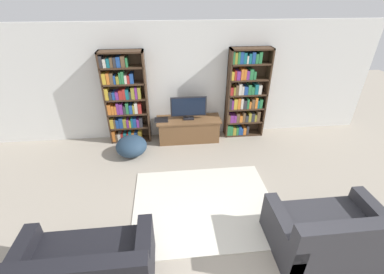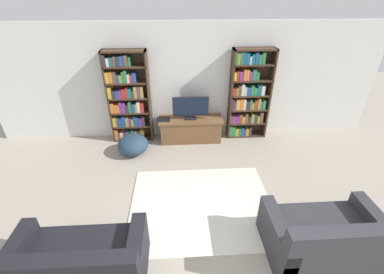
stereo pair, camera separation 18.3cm
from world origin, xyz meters
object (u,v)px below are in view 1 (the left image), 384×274
Objects in this scene: television at (189,107)px; couch_left_sectional at (86,270)px; bookshelf_left at (125,100)px; laptop at (161,120)px; tv_stand at (189,129)px; bookshelf_right at (245,95)px; couch_right_sofa at (330,235)px; beanbag_ottoman at (131,146)px.

couch_left_sectional is at bearing -114.57° from television.
bookshelf_left is at bearing 87.80° from couch_left_sectional.
television reaches higher than laptop.
laptop is (-0.63, -0.02, 0.29)m from tv_stand.
television is (1.40, -0.15, -0.17)m from bookshelf_left.
television is at bearing 1.17° from laptop.
bookshelf_left is 1.00× the size of bookshelf_right.
couch_right_sofa is 2.31× the size of beanbag_ottoman.
bookshelf_left is 1.36× the size of couch_right_sofa.
bookshelf_left is 3.15× the size of beanbag_ottoman.
couch_right_sofa is at bearing 3.10° from couch_left_sectional.
couch_left_sectional is 3.16m from couch_right_sofa.
bookshelf_left is 1.41× the size of tv_stand.
couch_left_sectional is 2.39× the size of beanbag_ottoman.
laptop is (0.77, -0.16, -0.45)m from bookshelf_left.
laptop is at bearing 37.17° from beanbag_ottoman.
couch_left_sectional is (-0.13, -3.51, -0.71)m from bookshelf_left.
couch_right_sofa is at bearing -42.57° from beanbag_ottoman.
beanbag_ottoman is (-0.66, -0.50, -0.35)m from laptop.
bookshelf_left is 1.42m from television.
tv_stand reaches higher than beanbag_ottoman.
bookshelf_right reaches higher than beanbag_ottoman.
bookshelf_left is 1.04m from beanbag_ottoman.
tv_stand is 3.58m from couch_right_sofa.
bookshelf_right is 2.81m from beanbag_ottoman.
tv_stand is 3.69m from couch_left_sectional.
television is at bearing -90.00° from tv_stand.
television is 3.61m from couch_right_sofa.
bookshelf_right reaches higher than television.
television reaches higher than beanbag_ottoman.
bookshelf_left is 1.59m from tv_stand.
television reaches higher than tv_stand.
couch_left_sectional is (-2.85, -3.51, -0.73)m from bookshelf_right.
bookshelf_right is at bearing 0.00° from bookshelf_left.
television is 0.51× the size of couch_left_sectional.
laptop is (-0.63, -0.01, -0.27)m from television.
bookshelf_right reaches higher than couch_left_sectional.
beanbag_ottoman is at bearing -158.23° from television.
beanbag_ottoman is (-1.29, -0.52, -0.06)m from tv_stand.
bookshelf_left is at bearing 99.53° from beanbag_ottoman.
couch_right_sofa reaches higher than tv_stand.
couch_left_sectional is 1.04× the size of couch_right_sofa.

